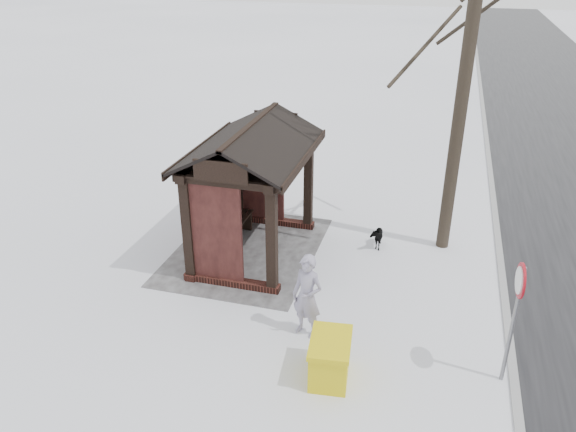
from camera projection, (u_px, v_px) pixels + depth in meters
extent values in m
plane|color=white|center=(255.00, 252.00, 13.11)|extent=(120.00, 120.00, 0.00)
cube|color=gray|center=(503.00, 286.00, 11.75)|extent=(120.00, 0.15, 0.06)
cube|color=gray|center=(247.00, 250.00, 13.15)|extent=(4.20, 3.20, 0.02)
cube|color=#351813|center=(219.00, 243.00, 13.29)|extent=(3.30, 0.22, 0.16)
cube|color=#351813|center=(274.00, 221.00, 14.37)|extent=(0.22, 2.10, 0.16)
cube|color=#351813|center=(232.00, 282.00, 11.77)|extent=(0.22, 2.10, 0.16)
cube|color=black|center=(308.00, 186.00, 13.68)|extent=(0.20, 0.20, 2.30)
cube|color=black|center=(272.00, 243.00, 11.08)|extent=(0.20, 0.20, 2.30)
cube|color=black|center=(239.00, 179.00, 14.12)|extent=(0.20, 0.20, 2.30)
cube|color=black|center=(188.00, 232.00, 11.53)|extent=(0.20, 0.20, 2.30)
cube|color=black|center=(216.00, 199.00, 12.79)|extent=(2.80, 0.08, 2.14)
cube|color=black|center=(261.00, 178.00, 13.94)|extent=(0.08, 1.17, 2.14)
cube|color=black|center=(215.00, 232.00, 11.35)|extent=(0.08, 1.17, 2.14)
cube|color=black|center=(292.00, 160.00, 11.85)|extent=(3.40, 0.20, 0.18)
cube|color=black|center=(213.00, 152.00, 12.30)|extent=(3.40, 0.20, 0.18)
cylinder|color=black|center=(467.00, 63.00, 11.51)|extent=(0.29, 0.29, 8.55)
imported|color=#938CA4|center=(307.00, 296.00, 10.01)|extent=(0.56, 0.68, 1.62)
imported|color=black|center=(376.00, 236.00, 13.23)|extent=(0.68, 0.36, 0.55)
cube|color=#D3BE0C|center=(330.00, 360.00, 9.18)|extent=(0.97, 0.70, 0.66)
cube|color=#D3BE0C|center=(331.00, 342.00, 9.02)|extent=(1.03, 0.76, 0.08)
cylinder|color=slate|center=(512.00, 326.00, 8.80)|extent=(0.07, 0.07, 2.14)
cylinder|color=#A20B16|center=(521.00, 281.00, 8.44)|extent=(0.56, 0.08, 0.56)
cylinder|color=white|center=(519.00, 280.00, 8.44)|extent=(0.43, 0.07, 0.43)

